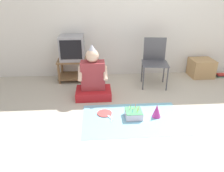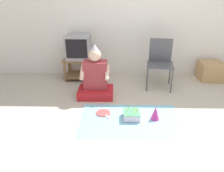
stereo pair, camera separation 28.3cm
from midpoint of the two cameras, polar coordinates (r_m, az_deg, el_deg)
The scene contains 14 objects.
ground_plane at distance 2.96m, azimuth 10.39°, elevation -10.33°, with size 16.00×16.00×0.00m, color #BCB29E.
wall_back at distance 4.41m, azimuth 5.23°, elevation 19.06°, with size 6.40×0.06×2.55m.
tv_stand at distance 4.35m, azimuth -11.86°, elevation 4.71°, with size 0.58×0.46×0.42m.
tv at distance 4.24m, azimuth -12.31°, elevation 9.73°, with size 0.45×0.45×0.45m.
folding_chair at distance 4.02m, azimuth 9.12°, elevation 7.03°, with size 0.51×0.48×0.85m.
cardboard_box_stack at distance 4.76m, azimuth 20.72°, elevation 4.43°, with size 0.44×0.41×0.36m.
book_pile at distance 4.91m, azimuth 25.12°, elevation 2.49°, with size 0.18×0.11×0.07m.
person_seated at distance 3.57m, azimuth -7.22°, elevation 1.60°, with size 0.57×0.41×0.88m.
party_cloth at distance 3.06m, azimuth 2.72°, elevation -8.62°, with size 1.38×0.85×0.01m.
birthday_cake at distance 3.07m, azimuth 3.03°, elevation -7.32°, with size 0.23×0.23×0.17m.
party_hat_blue at distance 3.09m, azimuth 9.05°, elevation -6.47°, with size 0.13×0.13×0.19m.
paper_plate at distance 3.17m, azimuth -4.52°, elevation -7.16°, with size 0.21×0.21×0.01m.
plastic_spoon_near at distance 3.09m, azimuth -3.45°, elevation -8.05°, with size 0.07×0.14×0.01m.
plastic_spoon_far at distance 3.07m, azimuth -2.90°, elevation -8.28°, with size 0.04×0.15×0.01m.
Camera 1 is at (-0.84, -2.35, 1.65)m, focal length 35.00 mm.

